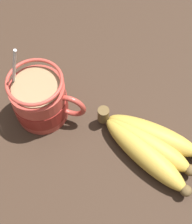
% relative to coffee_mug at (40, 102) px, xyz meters
% --- Properties ---
extents(table, '(0.95, 0.95, 0.04)m').
position_rel_coffee_mug_xyz_m(table, '(0.03, 0.00, -0.06)').
color(table, '#332319').
rests_on(table, ground).
extents(coffee_mug, '(0.15, 0.10, 0.17)m').
position_rel_coffee_mug_xyz_m(coffee_mug, '(0.00, 0.00, 0.00)').
color(coffee_mug, '#B23D33').
rests_on(coffee_mug, table).
extents(banana_bunch, '(0.19, 0.13, 0.04)m').
position_rel_coffee_mug_xyz_m(banana_bunch, '(0.20, -0.02, -0.02)').
color(banana_bunch, brown).
rests_on(banana_bunch, table).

